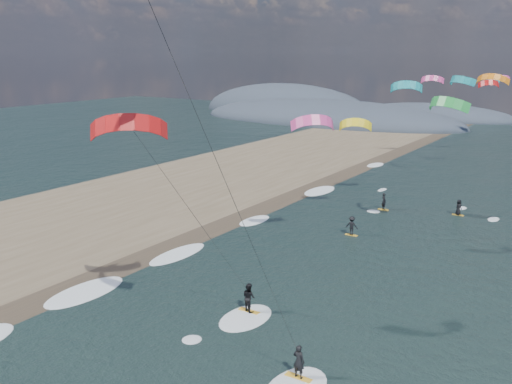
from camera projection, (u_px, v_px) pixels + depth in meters
The scene contains 8 objects.
sand_strip at pixel (18, 241), 48.44m from camera, with size 26.00×240.00×0.00m, color brown.
wet_sand_strip at pixel (117, 270), 42.03m from camera, with size 3.00×240.00×0.00m, color #382D23.
coastal_hills at pixel (322, 117), 138.86m from camera, with size 80.00×41.00×15.00m.
kitesurfer_near_a at pixel (171, 61), 22.10m from camera, with size 7.93×9.15×19.76m.
kitesurfer_near_b at pixel (167, 185), 30.97m from camera, with size 7.16×9.29×13.21m.
far_kitesurfers at pixel (389, 215), 52.89m from camera, with size 7.95×12.39×1.74m.
bg_kite_field at pixel (451, 86), 68.21m from camera, with size 15.30×74.40×4.64m.
shoreline_surf at pixel (172, 254), 45.24m from camera, with size 2.40×79.40×0.11m.
Camera 1 is at (18.28, -17.23, 15.71)m, focal length 40.00 mm.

